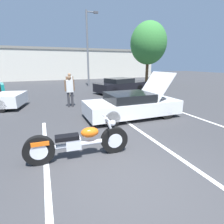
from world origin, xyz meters
TOP-DOWN VIEW (x-y plane):
  - ground_plane at (0.00, 0.00)m, footprint 80.00×80.00m
  - parking_stripe_middle at (-1.57, 1.55)m, footprint 0.12×5.85m
  - parking_stripe_back at (1.59, 1.55)m, footprint 0.12×5.85m
  - parking_stripe_far at (4.74, 1.55)m, footprint 0.12×5.85m
  - far_building at (0.00, 25.35)m, footprint 32.00×4.20m
  - light_pole at (3.03, 14.95)m, footprint 1.21×0.28m
  - tree_background at (9.59, 14.58)m, footprint 3.88×3.88m
  - motorcycle at (-0.77, 1.30)m, footprint 2.58×0.70m
  - show_car_hood_open at (2.12, 3.91)m, footprint 4.11×1.78m
  - parked_car_right_row at (4.39, 10.21)m, footprint 4.61×2.96m
  - spectator_near_motorcycle at (-0.14, 6.80)m, footprint 0.52×0.22m
  - spectator_by_show_car at (0.30, 9.75)m, footprint 0.52×0.22m
  - spectator_midground at (5.02, 6.73)m, footprint 0.52×0.23m

SIDE VIEW (x-z plane):
  - ground_plane at x=0.00m, z-range 0.00..0.00m
  - parking_stripe_middle at x=-1.57m, z-range 0.00..0.01m
  - parking_stripe_back at x=1.59m, z-range 0.00..0.01m
  - parking_stripe_far at x=4.74m, z-range 0.00..0.01m
  - motorcycle at x=-0.77m, z-range -0.08..0.91m
  - show_car_hood_open at x=2.12m, z-range -0.42..1.52m
  - parked_car_right_row at x=4.39m, z-range -0.01..1.15m
  - spectator_by_show_car at x=0.30m, z-range 0.15..1.81m
  - spectator_near_motorcycle at x=-0.14m, z-range 0.16..1.84m
  - spectator_midground at x=5.02m, z-range 0.17..1.91m
  - far_building at x=0.00m, z-range 0.14..4.54m
  - light_pole at x=3.03m, z-range 0.38..7.45m
  - tree_background at x=9.59m, z-range 1.07..7.68m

